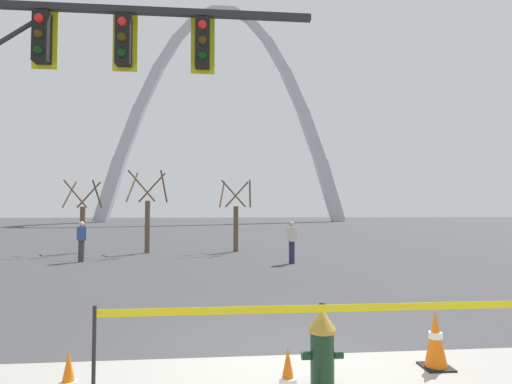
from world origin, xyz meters
name	(u,v)px	position (x,y,z in m)	size (l,w,h in m)	color
ground_plane	(285,352)	(0.00, 0.00, 0.00)	(240.00, 240.00, 0.00)	#3D3D3F
fire_hydrant	(322,351)	(0.19, -1.37, 0.47)	(0.46, 0.48, 0.99)	black
caution_tape_barrier	(324,332)	(0.19, -1.46, 0.69)	(4.84, 0.04, 1.03)	#232326
traffic_cone_by_hydrant	(436,340)	(1.82, -0.77, 0.36)	(0.36, 0.36, 0.73)	black
traffic_signal_gantry	(16,73)	(-4.46, 1.57, 4.40)	(7.82, 0.44, 6.00)	#232326
monument_arch	(223,125)	(0.00, 69.70, 17.59)	(45.02, 2.16, 40.09)	#B2B5BC
tree_far_left	(83,220)	(-7.40, 14.80, 1.54)	(1.61, 1.62, 3.47)	brown
tree_left_mid	(147,216)	(-4.27, 14.35, 1.74)	(1.81, 1.82, 3.91)	brown
tree_center_left	(236,220)	(-0.04, 14.68, 1.56)	(1.63, 1.64, 3.51)	brown
pedestrian_walking_left	(81,241)	(-6.27, 11.08, 0.82)	(0.39, 0.38, 1.59)	#38383D
pedestrian_standing_center	(292,242)	(1.88, 9.82, 0.82)	(0.36, 0.39, 1.59)	#232847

